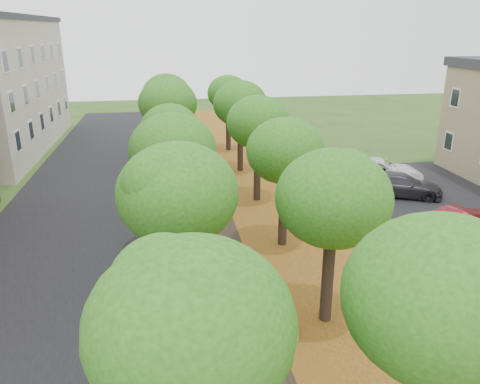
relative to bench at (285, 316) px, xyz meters
name	(u,v)px	position (x,y,z in m)	size (l,w,h in m)	color
street_asphalt	(67,232)	(-8.64, 9.21, -0.42)	(8.00, 70.00, 0.01)	black
footpath	(219,222)	(-1.14, 9.21, -0.42)	(3.20, 70.00, 0.01)	black
leaf_verge	(312,216)	(3.86, 9.21, -0.42)	(7.50, 70.00, 0.01)	#A86C1F
parking_lot	(449,201)	(12.36, 10.21, -0.42)	(9.00, 16.00, 0.01)	black
tree_row_west	(171,139)	(-3.34, 9.21, 4.00)	(3.52, 33.52, 5.96)	black
tree_row_east	(270,136)	(1.46, 9.21, 4.00)	(3.52, 33.52, 5.96)	black
bench	(285,316)	(0.00, 0.00, 0.00)	(0.66, 1.77, 0.82)	#252E28
car_silver	(462,225)	(9.86, 5.32, 0.29)	(1.70, 4.22, 1.44)	#A6A6AB
car_red	(464,222)	(10.28, 5.80, 0.25)	(1.43, 4.09, 1.35)	maroon
car_grey	(401,185)	(9.98, 11.50, 0.26)	(1.92, 4.72, 1.37)	#313136
car_white	(379,171)	(9.86, 14.17, 0.34)	(2.53, 5.49, 1.53)	white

